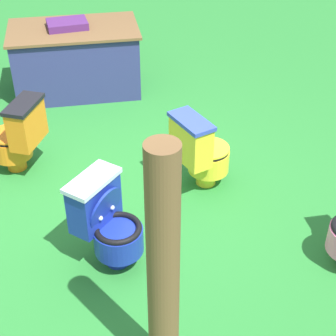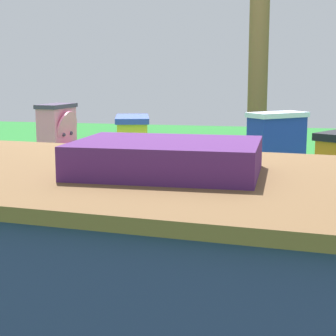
{
  "view_description": "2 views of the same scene",
  "coord_description": "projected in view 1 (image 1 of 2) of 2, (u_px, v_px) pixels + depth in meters",
  "views": [
    {
      "loc": [
        -0.57,
        -3.64,
        2.97
      ],
      "look_at": [
        0.35,
        -0.31,
        0.51
      ],
      "focal_mm": 57.2,
      "sensor_mm": 36.0,
      "label": 1
    },
    {
      "loc": [
        -0.41,
        3.56,
        1.01
      ],
      "look_at": [
        0.46,
        -0.26,
        0.34
      ],
      "focal_mm": 59.84,
      "sensor_mm": 36.0,
      "label": 2
    }
  ],
  "objects": [
    {
      "name": "ground",
      "position": [
        120.0,
        201.0,
        4.7
      ],
      "size": [
        14.0,
        14.0,
        0.0
      ],
      "primitive_type": "plane",
      "color": "#26752D"
    },
    {
      "name": "toilet_yellow",
      "position": [
        201.0,
        151.0,
        4.68
      ],
      "size": [
        0.58,
        0.52,
        0.73
      ],
      "rotation": [
        0.0,
        0.0,
        4.99
      ],
      "color": "yellow",
      "rests_on": "ground"
    },
    {
      "name": "toilet_blue",
      "position": [
        107.0,
        221.0,
        3.92
      ],
      "size": [
        0.63,
        0.63,
        0.73
      ],
      "rotation": [
        0.0,
        0.0,
        3.89
      ],
      "color": "#192D9E",
      "rests_on": "ground"
    },
    {
      "name": "toilet_orange",
      "position": [
        18.0,
        136.0,
        4.89
      ],
      "size": [
        0.63,
        0.59,
        0.73
      ],
      "rotation": [
        0.0,
        0.0,
        1.05
      ],
      "color": "orange",
      "rests_on": "ground"
    },
    {
      "name": "vendor_table",
      "position": [
        76.0,
        59.0,
        6.22
      ],
      "size": [
        1.54,
        1.0,
        0.85
      ],
      "rotation": [
        0.0,
        0.0,
        -0.1
      ],
      "color": "navy",
      "rests_on": "ground"
    },
    {
      "name": "wooden_post",
      "position": [
        163.0,
        274.0,
        2.88
      ],
      "size": [
        0.18,
        0.18,
        1.66
      ],
      "primitive_type": "cylinder",
      "color": "brown",
      "rests_on": "ground"
    }
  ]
}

